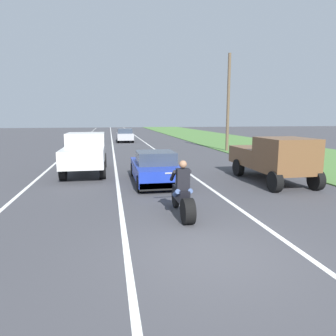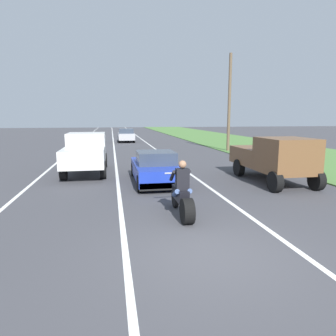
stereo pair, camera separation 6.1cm
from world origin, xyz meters
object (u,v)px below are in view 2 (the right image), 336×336
Objects in this scene: distant_car_far_ahead at (126,135)px; motorcycle_with_rider at (182,196)px; sports_car_blue at (155,168)px; pickup_truck_left_lane_white at (86,151)px; pickup_truck_right_shoulder_brown at (274,157)px.

motorcycle_with_rider is at bearing -89.45° from distant_car_far_ahead.
sports_car_blue is 22.24m from distant_car_far_ahead.
sports_car_blue is at bearing 91.09° from motorcycle_with_rider.
pickup_truck_right_shoulder_brown is (8.17, -3.67, 0.00)m from pickup_truck_left_lane_white.
pickup_truck_left_lane_white is 19.59m from distant_car_far_ahead.
motorcycle_with_rider is at bearing -141.91° from pickup_truck_right_shoulder_brown.
pickup_truck_right_shoulder_brown is at bearing 38.09° from motorcycle_with_rider.
pickup_truck_left_lane_white reaches higher than sports_car_blue.
pickup_truck_left_lane_white is at bearing -98.64° from distant_car_far_ahead.
motorcycle_with_rider is at bearing -88.91° from sports_car_blue.
pickup_truck_left_lane_white reaches higher than motorcycle_with_rider.
motorcycle_with_rider is at bearing -67.03° from pickup_truck_left_lane_white.
distant_car_far_ahead is at bearing 90.55° from motorcycle_with_rider.
pickup_truck_left_lane_white and pickup_truck_right_shoulder_brown have the same top height.
pickup_truck_left_lane_white is 1.20× the size of distant_car_far_ahead.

